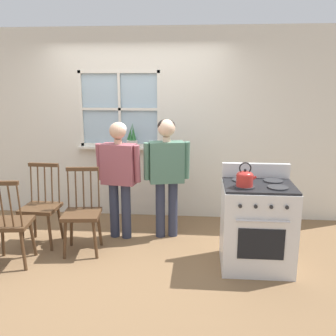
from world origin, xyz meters
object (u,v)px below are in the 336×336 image
chair_by_window (82,214)px  person_elderly_left (119,169)px  person_teen_center (167,166)px  potted_plant (132,141)px  kettle (245,178)px  chair_center_cluster (10,224)px  stove (257,225)px  chair_near_wall (41,208)px

chair_by_window → person_elderly_left: person_elderly_left is taller
person_teen_center → potted_plant: size_ratio=4.31×
kettle → potted_plant: size_ratio=0.70×
chair_center_cluster → chair_by_window: bearing=-157.7°
chair_center_cluster → stove: bearing=177.4°
chair_center_cluster → chair_near_wall: bearing=-108.7°
chair_near_wall → chair_center_cluster: size_ratio=1.00×
person_elderly_left → stove: bearing=-11.6°
chair_by_window → chair_near_wall: same height
kettle → potted_plant: 2.09m
chair_center_cluster → stove: 2.67m
person_elderly_left → kettle: bearing=-18.0°
person_teen_center → kettle: person_teen_center is taller
chair_near_wall → chair_center_cluster: 0.57m
chair_by_window → potted_plant: (0.38, 1.22, 0.68)m
potted_plant → person_teen_center: bearing=-51.0°
chair_near_wall → chair_center_cluster: (-0.12, -0.55, 0.00)m
chair_near_wall → kettle: 2.49m
stove → kettle: 0.59m
chair_by_window → chair_near_wall: (-0.57, 0.17, 0.00)m
person_elderly_left → kettle: size_ratio=6.02×
kettle → chair_center_cluster: bearing=-178.3°
chair_center_cluster → stove: (2.66, 0.20, 0.01)m
chair_center_cluster → person_elderly_left: bearing=-148.3°
chair_by_window → potted_plant: potted_plant is taller
chair_center_cluster → potted_plant: (1.07, 1.60, 0.68)m
stove → chair_near_wall: bearing=172.1°
chair_by_window → person_teen_center: person_teen_center is taller
person_teen_center → kettle: (0.87, -0.84, 0.09)m
chair_center_cluster → person_elderly_left: size_ratio=0.67×
chair_by_window → person_teen_center: bearing=22.9°
kettle → chair_near_wall: bearing=168.5°
person_teen_center → stove: person_teen_center is taller
stove → potted_plant: potted_plant is taller
person_teen_center → kettle: bearing=-56.6°
chair_near_wall → person_teen_center: 1.62m
person_elderly_left → kettle: (1.46, -0.75, 0.12)m
chair_near_wall → person_teen_center: size_ratio=0.65×
chair_near_wall → stove: stove is taller
chair_by_window → stove: 1.99m
stove → chair_by_window: bearing=174.9°
chair_by_window → stove: stove is taller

